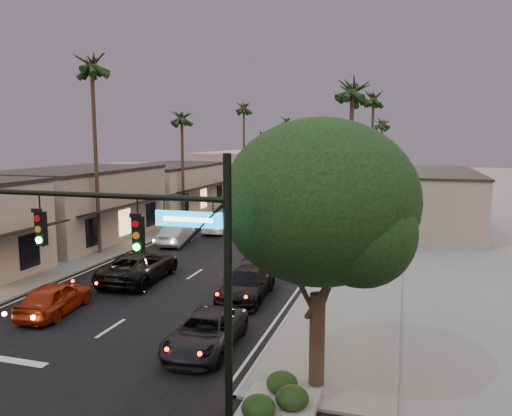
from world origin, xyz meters
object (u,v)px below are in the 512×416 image
Objects in this scene: palm_lc at (182,113)px; oncoming_pickup at (140,266)px; traffic_signal at (162,253)px; curbside_near at (206,332)px; palm_lb at (91,59)px; arch at (326,155)px; oncoming_silver at (177,235)px; palm_ld at (244,105)px; corner_tree at (322,209)px; streetlight_left at (262,158)px; palm_rc at (382,121)px; palm_rb at (374,94)px; curbside_black at (247,284)px; palm_far at (286,118)px; streetlight_right at (355,165)px; oncoming_red at (55,298)px; palm_ra at (353,84)px.

oncoming_pickup is at bearing -72.29° from palm_lc.
traffic_signal is 6.90m from curbside_near.
traffic_signal is 24.44m from palm_lb.
oncoming_silver is (-4.74, -43.55, -4.76)m from arch.
palm_ld is at bearing 90.00° from palm_lc.
arch is 2.48× the size of oncoming_pickup.
corner_tree reaches higher than oncoming_silver.
arch is (-5.69, 66.00, 0.45)m from traffic_signal.
streetlight_left is 17.42m from palm_rc.
palm_lb is 27.94m from palm_rb.
oncoming_pickup is at bearing 167.06° from curbside_black.
palm_far is 2.16× the size of oncoming_pickup.
palm_lb is (-8.60, -48.00, 7.85)m from arch.
streetlight_right is at bearing 93.89° from corner_tree.
curbside_black is (4.39, -54.44, -4.76)m from arch.
palm_ld reaches higher than streetlight_left.
oncoming_red is at bearing -151.85° from curbside_black.
streetlight_right is 18.99m from streetlight_left.
streetlight_right is 22.38m from oncoming_silver.
streetlight_left reaches higher than curbside_black.
oncoming_silver is (3.86, -28.55, -11.64)m from palm_ld.
palm_rc is at bearing -117.33° from oncoming_silver.
oncoming_red is 0.90× the size of curbside_near.
palm_lc is 0.92× the size of palm_ra.
palm_ra is 1.00× the size of palm_far.
palm_lc is at bearing 122.34° from corner_tree.
traffic_signal is 0.64× the size of palm_far.
oncoming_red is (-3.54, -59.11, -4.77)m from arch.
palm_far is (-13.99, 74.00, 6.36)m from traffic_signal.
palm_ra is at bearing -72.62° from palm_far.
palm_lb is at bearing -124.01° from streetlight_right.
arch reaches higher than oncoming_pickup.
curbside_black is (-0.36, 6.33, 0.09)m from curbside_near.
arch is 3.40× the size of oncoming_red.
palm_lb is at bearing 41.28° from oncoming_silver.
palm_rc reaches higher than streetlight_right.
corner_tree reaches higher than oncoming_red.
curbside_black is at bearing -94.91° from streetlight_right.
streetlight_right is at bearing 94.57° from palm_ra.
arch is at bearing 98.62° from corner_tree.
palm_rc is at bearing 84.95° from streetlight_right.
traffic_signal is at bearing 135.87° from oncoming_red.
streetlight_left reaches higher than oncoming_red.
palm_far is (0.30, 23.00, -0.97)m from palm_ld.
palm_rc is at bearing -39.64° from palm_far.
palm_ra is (8.60, -46.00, 5.91)m from arch.
palm_rb is (15.52, -14.00, 7.09)m from streetlight_left.
oncoming_red is 0.73× the size of oncoming_pickup.
palm_rb is at bearing -71.70° from arch.
palm_lc is (-14.29, 32.00, 5.39)m from traffic_signal.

